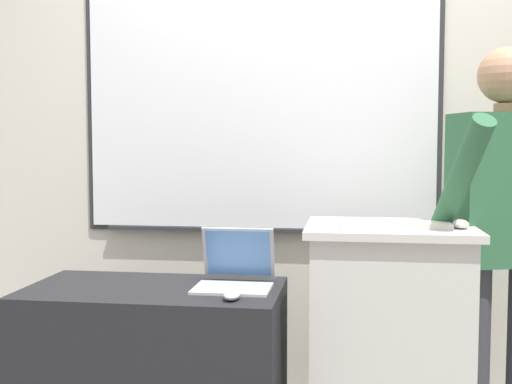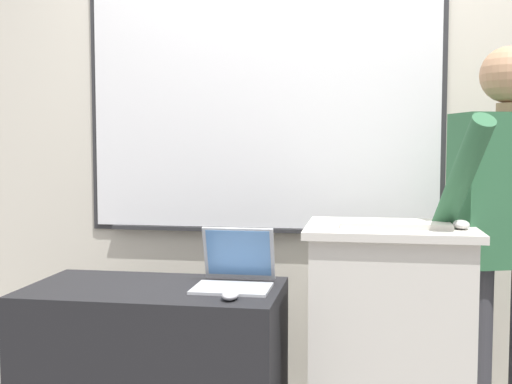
% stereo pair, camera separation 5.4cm
% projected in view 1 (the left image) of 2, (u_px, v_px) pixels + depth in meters
% --- Properties ---
extents(back_wall, '(6.40, 0.17, 2.75)m').
position_uv_depth(back_wall, '(308.00, 129.00, 3.22)').
color(back_wall, beige).
rests_on(back_wall, ground_plane).
extents(lectern_podium, '(0.65, 0.53, 0.99)m').
position_uv_depth(lectern_podium, '(388.00, 348.00, 2.54)').
color(lectern_podium, beige).
rests_on(lectern_podium, ground_plane).
extents(side_desk, '(0.99, 0.54, 0.75)m').
position_uv_depth(side_desk, '(155.00, 380.00, 2.52)').
color(side_desk, black).
rests_on(side_desk, ground_plane).
extents(person_presenter, '(0.58, 0.63, 1.69)m').
position_uv_depth(person_presenter, '(502.00, 224.00, 2.59)').
color(person_presenter, '#333338').
rests_on(person_presenter, ground_plane).
extents(laptop, '(0.29, 0.29, 0.23)m').
position_uv_depth(laptop, '(236.00, 268.00, 2.52)').
color(laptop, '#B7BABF').
rests_on(laptop, side_desk).
extents(wireless_keyboard, '(0.41, 0.13, 0.02)m').
position_uv_depth(wireless_keyboard, '(395.00, 225.00, 2.44)').
color(wireless_keyboard, beige).
rests_on(wireless_keyboard, lectern_podium).
extents(computer_mouse_by_laptop, '(0.06, 0.10, 0.03)m').
position_uv_depth(computer_mouse_by_laptop, '(232.00, 295.00, 2.29)').
color(computer_mouse_by_laptop, '#BCBCC1').
rests_on(computer_mouse_by_laptop, side_desk).
extents(computer_mouse_by_keyboard, '(0.06, 0.10, 0.03)m').
position_uv_depth(computer_mouse_by_keyboard, '(461.00, 224.00, 2.40)').
color(computer_mouse_by_keyboard, silver).
rests_on(computer_mouse_by_keyboard, lectern_podium).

